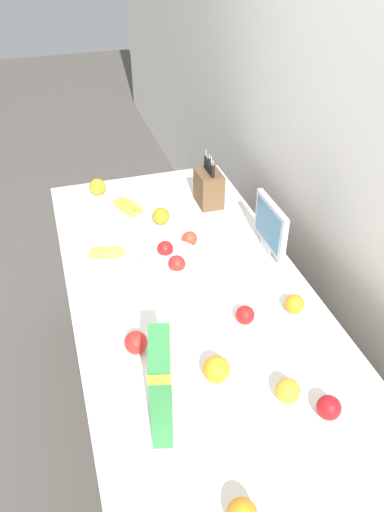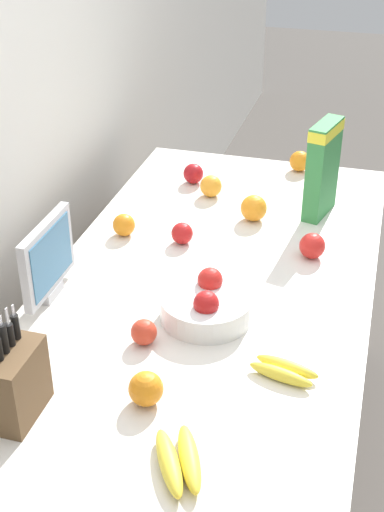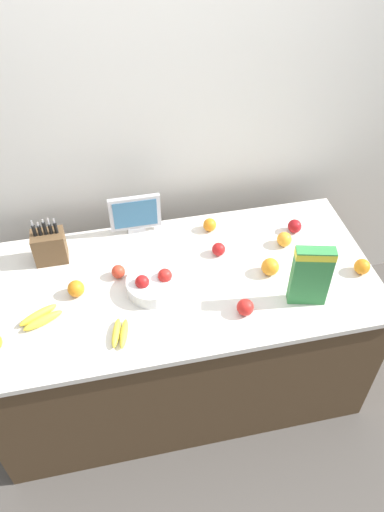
# 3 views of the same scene
# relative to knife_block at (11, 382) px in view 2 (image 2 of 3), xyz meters

# --- Properties ---
(ground_plane) EXTENTS (14.00, 14.00, 0.00)m
(ground_plane) POSITION_rel_knife_block_xyz_m (0.60, -0.28, -0.96)
(ground_plane) COLOR #514C47
(counter) EXTENTS (1.97, 0.93, 0.87)m
(counter) POSITION_rel_knife_block_xyz_m (0.60, -0.28, -0.52)
(counter) COLOR #4C3823
(counter) RESTS_ON ground_plane
(knife_block) EXTENTS (0.16, 0.11, 0.27)m
(knife_block) POSITION_rel_knife_block_xyz_m (0.00, 0.00, 0.00)
(knife_block) COLOR brown
(knife_block) RESTS_ON counter
(small_monitor) EXTENTS (0.27, 0.03, 0.23)m
(small_monitor) POSITION_rel_knife_block_xyz_m (0.45, 0.12, 0.03)
(small_monitor) COLOR #B7B7BC
(small_monitor) RESTS_ON counter
(cereal_box) EXTENTS (0.19, 0.10, 0.32)m
(cereal_box) POSITION_rel_knife_block_xyz_m (1.16, -0.53, 0.09)
(cereal_box) COLOR #338442
(cereal_box) RESTS_ON counter
(fruit_bowl) EXTENTS (0.25, 0.25, 0.11)m
(fruit_bowl) POSITION_rel_knife_block_xyz_m (0.47, -0.32, -0.05)
(fruit_bowl) COLOR silver
(fruit_bowl) RESTS_ON counter
(banana_bunch_left) EXTENTS (0.21, 0.16, 0.04)m
(banana_bunch_left) POSITION_rel_knife_block_xyz_m (-0.06, -0.40, -0.07)
(banana_bunch_left) COLOR yellow
(banana_bunch_left) RESTS_ON counter
(banana_bunch_right) EXTENTS (0.10, 0.17, 0.03)m
(banana_bunch_right) POSITION_rel_knife_block_xyz_m (0.29, -0.56, -0.07)
(banana_bunch_right) COLOR yellow
(banana_bunch_right) RESTS_ON counter
(apple_rightmost) EXTENTS (0.07, 0.07, 0.07)m
(apple_rightmost) POSITION_rel_knife_block_xyz_m (1.29, -0.06, -0.05)
(apple_rightmost) COLOR #A31419
(apple_rightmost) RESTS_ON counter
(apple_middle) EXTENTS (0.08, 0.08, 0.08)m
(apple_middle) POSITION_rel_knife_block_xyz_m (0.86, -0.55, -0.05)
(apple_middle) COLOR red
(apple_middle) RESTS_ON counter
(apple_front) EXTENTS (0.07, 0.07, 0.07)m
(apple_front) POSITION_rel_knife_block_xyz_m (0.84, -0.14, -0.06)
(apple_front) COLOR red
(apple_front) RESTS_ON counter
(apple_rear) EXTENTS (0.07, 0.07, 0.07)m
(apple_rear) POSITION_rel_knife_block_xyz_m (0.32, -0.19, -0.06)
(apple_rear) COLOR red
(apple_rear) RESTS_ON counter
(orange_front_left) EXTENTS (0.07, 0.07, 0.07)m
(orange_front_left) POSITION_rel_knife_block_xyz_m (0.84, 0.05, -0.05)
(orange_front_left) COLOR orange
(orange_front_left) RESTS_ON counter
(orange_front_right) EXTENTS (0.08, 0.08, 0.08)m
(orange_front_right) POSITION_rel_knife_block_xyz_m (1.19, -0.15, -0.05)
(orange_front_right) COLOR orange
(orange_front_right) RESTS_ON counter
(orange_by_cereal) EXTENTS (0.09, 0.09, 0.09)m
(orange_by_cereal) POSITION_rel_knife_block_xyz_m (1.06, -0.33, -0.05)
(orange_by_cereal) COLOR orange
(orange_by_cereal) RESTS_ON counter
(orange_near_bowl) EXTENTS (0.08, 0.08, 0.08)m
(orange_near_bowl) POSITION_rel_knife_block_xyz_m (1.50, -0.42, -0.05)
(orange_near_bowl) COLOR orange
(orange_near_bowl) RESTS_ON counter
(orange_front_center) EXTENTS (0.08, 0.08, 0.08)m
(orange_front_center) POSITION_rel_knife_block_xyz_m (0.11, -0.27, -0.05)
(orange_front_center) COLOR orange
(orange_front_center) RESTS_ON counter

